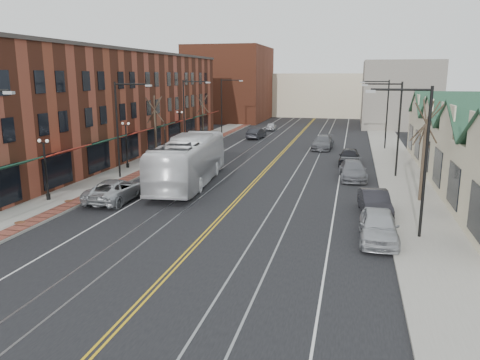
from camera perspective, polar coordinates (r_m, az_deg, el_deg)
The scene contains 31 objects.
ground at distance 22.80m, azimuth -7.36°, elevation -9.82°, with size 160.00×160.00×0.00m, color black.
sidewalk_left at distance 45.08m, azimuth -12.61°, elevation 1.36°, with size 4.00×120.00×0.15m, color gray.
sidewalk_right at distance 40.77m, azimuth 19.33°, elevation -0.23°, with size 4.00×120.00×0.15m, color gray.
building_left at distance 53.82m, azimuth -16.37°, elevation 8.79°, with size 10.00×50.00×11.00m, color brown.
backdrop_left at distance 92.72m, azimuth -1.23°, elevation 11.64°, with size 14.00×18.00×14.00m, color brown.
backdrop_mid at distance 104.98m, azimuth 9.54°, elevation 10.23°, with size 22.00×14.00×9.00m, color beige.
backdrop_right at distance 84.99m, azimuth 18.81°, elevation 9.87°, with size 12.00×16.00×11.00m, color slate.
streetlight_l_1 at distance 40.42m, azimuth -14.22°, elevation 7.11°, with size 3.33×0.25×8.00m.
streetlight_l_2 at distance 55.04m, azimuth -6.42°, elevation 8.79°, with size 3.33×0.25×8.00m.
streetlight_l_3 at distance 70.27m, azimuth -1.92°, elevation 9.69°, with size 3.33×0.25×8.00m.
streetlight_r_0 at distance 26.09m, azimuth 20.86°, elevation 3.79°, with size 3.33×0.25×8.00m.
streetlight_r_1 at distance 41.91m, azimuth 18.26°, elevation 7.04°, with size 3.33×0.25×8.00m.
streetlight_r_2 at distance 57.83m, azimuth 17.08°, elevation 8.50°, with size 3.33×0.25×8.00m.
lamppost_l_1 at distance 35.01m, azimuth -22.58°, elevation 1.03°, with size 0.84×0.28×4.27m.
lamppost_l_2 at distance 45.08m, azimuth -13.65°, elevation 4.06°, with size 0.84×0.28×4.27m.
lamppost_l_3 at distance 57.77m, azimuth -7.32°, elevation 6.14°, with size 0.84×0.28×4.27m.
tree_left_near at distance 50.16m, azimuth -10.30°, elevation 6.56°, with size 1.78×1.37×6.48m.
tree_left_far at distance 65.07m, azimuth -4.58°, elevation 7.87°, with size 1.66×1.28×6.02m.
tree_right_mid at distance 34.31m, azimuth 21.52°, elevation 3.53°, with size 1.90×1.46×6.93m.
manhole_mid at distance 30.69m, azimuth -25.27°, elevation -4.70°, with size 0.60×0.60×0.02m, color #592D19.
manhole_far at distance 34.54m, azimuth -20.14°, elevation -2.40°, with size 0.60×0.60×0.02m, color #592D19.
traffic_signal at distance 47.73m, azimuth -9.11°, elevation 4.89°, with size 0.18×0.15×3.80m.
transit_bus at distance 37.86m, azimuth -6.25°, elevation 2.32°, with size 3.23×13.81×3.85m, color white.
parked_suv at distance 33.97m, azimuth -14.87°, elevation -1.20°, with size 2.61×5.65×1.57m, color #A7A9AE.
parked_car_a at distance 26.01m, azimuth 16.53°, elevation -5.40°, with size 1.99×4.95×1.69m, color #AAADB2.
parked_car_b at distance 30.84m, azimuth 16.11°, elevation -2.69°, with size 1.63×4.68×1.54m, color black.
parked_car_c at distance 40.89m, azimuth 13.59°, elevation 1.17°, with size 2.16×5.31×1.54m, color slate.
parked_car_d at distance 47.36m, azimuth 13.18°, elevation 2.79°, with size 1.93×4.80×1.64m, color black.
distant_car_left at distance 65.39m, azimuth 2.01°, elevation 5.70°, with size 1.58×4.52×1.49m, color black.
distant_car_right at distance 56.91m, azimuth 10.03°, elevation 4.53°, with size 2.25×5.52×1.60m, color #5A5B60.
distant_car_far at distance 75.50m, azimuth 3.85°, elevation 6.55°, with size 1.54×3.82×1.30m, color #A7A8AE.
Camera 1 is at (7.71, -19.62, 8.68)m, focal length 35.00 mm.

